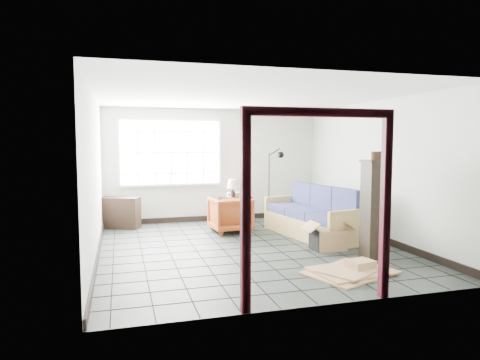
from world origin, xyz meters
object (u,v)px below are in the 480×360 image
object	(u,v)px
futon_sofa	(314,218)
armchair	(230,213)
tall_shelf	(374,210)
side_table	(235,201)

from	to	relation	value
futon_sofa	armchair	xyz separation A→B (m)	(-1.48, 0.83, 0.04)
tall_shelf	side_table	bearing A→B (deg)	117.20
futon_sofa	tall_shelf	world-z (taller)	tall_shelf
armchair	side_table	bearing A→B (deg)	-116.01
armchair	side_table	distance (m)	0.90
futon_sofa	armchair	size ratio (longest dim) A/B	2.97
armchair	side_table	world-z (taller)	armchair
side_table	tall_shelf	size ratio (longest dim) A/B	0.45
side_table	armchair	bearing A→B (deg)	-111.80
futon_sofa	armchair	bearing A→B (deg)	140.26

